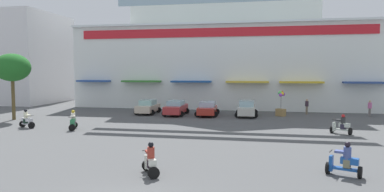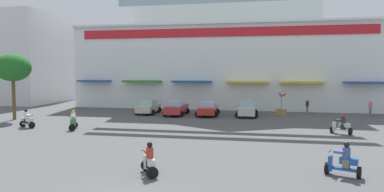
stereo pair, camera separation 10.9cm
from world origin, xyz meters
The scene contains 16 objects.
ground_plane centered at (0.00, 13.00, 0.00)m, with size 128.00×128.00×0.00m, color #505152.
colonial_building centered at (0.00, 37.13, 8.29)m, with size 36.84×19.59×19.20m.
flank_building_left centered at (-30.62, 34.81, 6.37)m, with size 12.77×11.22×12.74m.
plaza_tree_0 centered at (-18.11, 18.46, 4.88)m, with size 3.33×3.17×6.21m.
parked_car_0 centered at (-7.13, 25.21, 0.76)m, with size 2.26×4.06×1.51m.
parked_car_1 centered at (-3.93, 24.72, 0.77)m, with size 2.32×4.38×1.51m.
parked_car_2 centered at (-0.62, 24.76, 0.74)m, with size 2.45×4.09×1.45m.
parked_car_3 centered at (3.32, 25.12, 0.81)m, with size 2.29×4.34×1.63m.
scooter_rider_0 centered at (-0.09, 4.25, 0.61)m, with size 1.15×1.48×1.50m.
scooter_rider_1 centered at (10.49, 16.50, 0.60)m, with size 1.51×1.24×1.46m.
scooter_rider_2 centered at (8.29, 5.74, 0.63)m, with size 1.54×1.03×1.53m.
scooter_rider_3 centered at (-13.87, 14.56, 0.61)m, with size 1.52×1.03×1.51m.
scooter_rider_6 centered at (-9.71, 14.48, 0.64)m, with size 1.05×1.56×1.54m.
pedestrian_1 centered at (9.50, 27.87, 0.94)m, with size 0.45×0.45×1.64m.
pedestrian_2 centered at (15.54, 27.49, 0.92)m, with size 0.40×0.40×1.63m.
balloon_vendor_cart centered at (6.74, 25.95, 1.21)m, with size 1.08×1.02×2.59m.
Camera 2 is at (4.71, -10.17, 4.60)m, focal length 32.51 mm.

